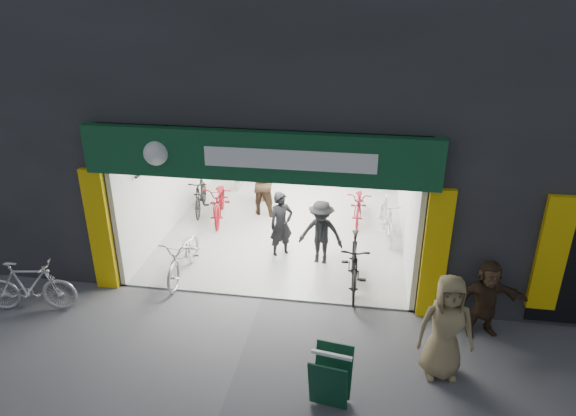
% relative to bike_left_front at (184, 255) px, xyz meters
% --- Properties ---
extents(ground, '(60.00, 60.00, 0.00)m').
position_rel_bike_left_front_xyz_m(ground, '(1.80, -0.60, -0.50)').
color(ground, '#56565B').
rests_on(ground, ground).
extents(building, '(17.00, 10.27, 8.00)m').
position_rel_bike_left_front_xyz_m(building, '(2.71, 4.39, 3.81)').
color(building, '#232326').
rests_on(building, ground).
extents(bike_left_front, '(0.68, 1.91, 1.00)m').
position_rel_bike_left_front_xyz_m(bike_left_front, '(0.00, 0.00, 0.00)').
color(bike_left_front, '#ADAEB2').
rests_on(bike_left_front, ground).
extents(bike_left_midfront, '(0.75, 1.77, 1.03)m').
position_rel_bike_left_front_xyz_m(bike_left_midfront, '(-0.70, 3.30, 0.01)').
color(bike_left_midfront, black).
rests_on(bike_left_midfront, ground).
extents(bike_left_midback, '(1.06, 2.11, 1.06)m').
position_rel_bike_left_front_xyz_m(bike_left_midback, '(-0.05, 2.93, 0.03)').
color(bike_left_midback, maroon).
rests_on(bike_left_midback, ground).
extents(bike_left_back, '(0.73, 1.86, 1.09)m').
position_rel_bike_left_front_xyz_m(bike_left_back, '(0.00, 5.53, 0.04)').
color(bike_left_back, '#A9A8AD').
rests_on(bike_left_back, ground).
extents(bike_right_front, '(0.63, 1.97, 1.17)m').
position_rel_bike_left_front_xyz_m(bike_right_front, '(3.60, 0.05, 0.08)').
color(bike_right_front, black).
rests_on(bike_right_front, ground).
extents(bike_right_mid, '(0.62, 1.73, 0.91)m').
position_rel_bike_left_front_xyz_m(bike_right_mid, '(3.60, 3.48, -0.05)').
color(bike_right_mid, maroon).
rests_on(bike_right_mid, ground).
extents(bike_right_back, '(0.73, 1.80, 1.05)m').
position_rel_bike_left_front_xyz_m(bike_right_back, '(4.30, 2.53, 0.03)').
color(bike_right_back, '#B6B6BB').
rests_on(bike_right_back, ground).
extents(parked_bike, '(1.83, 0.78, 1.06)m').
position_rel_bike_left_front_xyz_m(parked_bike, '(-2.48, -1.67, 0.03)').
color(parked_bike, silver).
rests_on(parked_bike, ground).
extents(customer_a, '(0.68, 0.64, 1.57)m').
position_rel_bike_left_front_xyz_m(customer_a, '(1.89, 1.22, 0.28)').
color(customer_a, black).
rests_on(customer_a, ground).
extents(customer_b, '(1.07, 0.92, 1.90)m').
position_rel_bike_left_front_xyz_m(customer_b, '(1.03, 3.44, 0.45)').
color(customer_b, '#372519').
rests_on(customer_b, ground).
extents(customer_c, '(1.05, 0.69, 1.53)m').
position_rel_bike_left_front_xyz_m(customer_c, '(2.83, 0.98, 0.26)').
color(customer_c, black).
rests_on(customer_c, ground).
extents(customer_d, '(1.02, 0.75, 1.61)m').
position_rel_bike_left_front_xyz_m(customer_d, '(0.79, 4.29, 0.30)').
color(customer_d, olive).
rests_on(customer_d, ground).
extents(pedestrian_near, '(0.93, 0.65, 1.81)m').
position_rel_bike_left_front_xyz_m(pedestrian_near, '(5.10, -2.24, 0.40)').
color(pedestrian_near, olive).
rests_on(pedestrian_near, ground).
extents(pedestrian_far, '(1.43, 0.75, 1.48)m').
position_rel_bike_left_front_xyz_m(pedestrian_far, '(5.95, -1.05, 0.24)').
color(pedestrian_far, '#3D2B1B').
rests_on(pedestrian_far, ground).
extents(sandwich_board, '(0.65, 0.67, 0.89)m').
position_rel_bike_left_front_xyz_m(sandwich_board, '(3.39, -3.16, -0.01)').
color(sandwich_board, '#0D3622').
rests_on(sandwich_board, ground).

